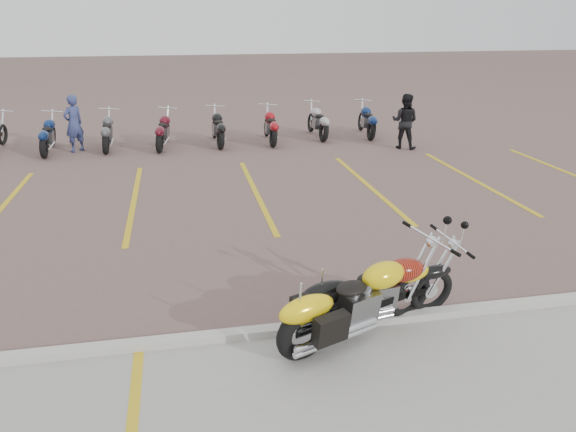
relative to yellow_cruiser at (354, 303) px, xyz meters
name	(u,v)px	position (x,y,z in m)	size (l,w,h in m)	color
ground	(291,266)	(-0.32, 2.26, -0.49)	(100.00, 100.00, 0.00)	brown
curb	(322,326)	(-0.32, 0.26, -0.43)	(60.00, 0.18, 0.12)	#ADAAA3
parking_stripes	(256,193)	(-0.32, 6.26, -0.49)	(38.00, 5.50, 0.01)	gold
yellow_cruiser	(354,303)	(0.00, 0.00, 0.00)	(2.28, 1.04, 0.99)	black
flame_cruiser	(375,293)	(0.38, 0.27, -0.04)	(2.21, 0.55, 0.92)	black
person_a	(74,124)	(-4.94, 11.34, 0.34)	(0.60, 0.40, 1.66)	navy
person_b	(405,121)	(4.70, 9.85, 0.33)	(0.79, 0.62, 1.63)	black
bg_bike_row	(134,129)	(-3.27, 11.68, 0.06)	(15.59, 2.03, 1.10)	black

